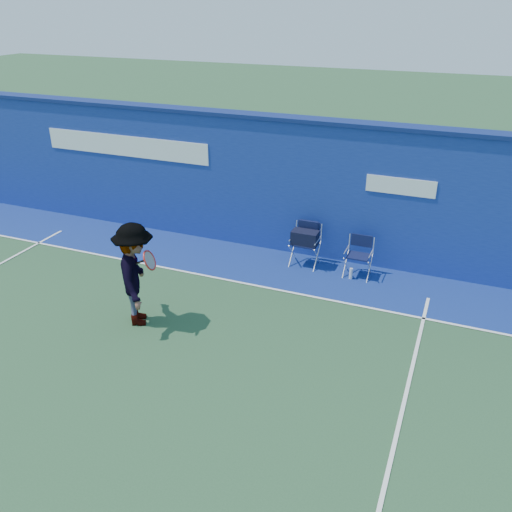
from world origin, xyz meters
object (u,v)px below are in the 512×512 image
at_px(tennis_player, 136,275).
at_px(directors_chair_right, 358,264).
at_px(water_bottle, 351,274).
at_px(directors_chair_left, 305,248).

bearing_deg(tennis_player, directors_chair_right, 44.72).
xyz_separation_m(directors_chair_right, water_bottle, (-0.09, -0.20, -0.15)).
relative_size(directors_chair_right, tennis_player, 0.45).
bearing_deg(water_bottle, directors_chair_left, 166.00).
distance_m(directors_chair_left, directors_chair_right, 1.20).
distance_m(directors_chair_right, tennis_player, 4.68).
bearing_deg(tennis_player, directors_chair_left, 57.87).
height_order(directors_chair_right, tennis_player, tennis_player).
relative_size(directors_chair_left, tennis_player, 0.50).
xyz_separation_m(directors_chair_right, tennis_player, (-3.29, -3.26, 0.69)).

